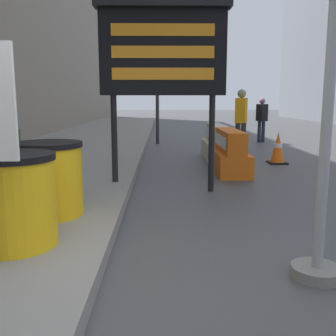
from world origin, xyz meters
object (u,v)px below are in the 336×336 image
at_px(barrel_drum_middle, 49,179).
at_px(traffic_light_near_curb, 157,71).
at_px(barrel_drum_foreground, 13,200).
at_px(jersey_barrier_cream, 217,144).
at_px(message_board, 163,52).
at_px(pedestrian_passerby, 262,116).
at_px(pedestrian_worker, 241,116).
at_px(traffic_cone_near, 278,148).
at_px(jersey_barrier_orange_far, 230,154).

relative_size(barrel_drum_middle, traffic_light_near_curb, 0.25).
distance_m(barrel_drum_foreground, barrel_drum_middle, 1.01).
bearing_deg(traffic_light_near_curb, jersey_barrier_cream, -65.61).
height_order(message_board, pedestrian_passerby, message_board).
relative_size(barrel_drum_middle, pedestrian_worker, 0.48).
xyz_separation_m(barrel_drum_middle, traffic_light_near_curb, (1.18, 9.23, 1.91)).
distance_m(traffic_cone_near, pedestrian_passerby, 5.08).
bearing_deg(jersey_barrier_orange_far, barrel_drum_foreground, -121.12).
xyz_separation_m(traffic_light_near_curb, pedestrian_passerby, (3.81, 0.61, -1.57)).
bearing_deg(traffic_light_near_curb, message_board, -88.59).
bearing_deg(pedestrian_worker, barrel_drum_foreground, -5.72).
relative_size(barrel_drum_foreground, barrel_drum_middle, 1.00).
relative_size(barrel_drum_middle, traffic_cone_near, 1.13).
height_order(barrel_drum_foreground, jersey_barrier_orange_far, barrel_drum_foreground).
bearing_deg(pedestrian_passerby, traffic_light_near_curb, 81.66).
height_order(message_board, jersey_barrier_orange_far, message_board).
xyz_separation_m(jersey_barrier_orange_far, traffic_cone_near, (1.38, 1.18, -0.02)).
xyz_separation_m(jersey_barrier_cream, traffic_cone_near, (1.38, -0.85, -0.01)).
bearing_deg(pedestrian_worker, jersey_barrier_orange_far, 4.36).
relative_size(jersey_barrier_cream, pedestrian_worker, 1.04).
xyz_separation_m(barrel_drum_foreground, barrel_drum_middle, (0.05, 1.00, 0.00)).
bearing_deg(jersey_barrier_orange_far, traffic_light_near_curb, 106.05).
distance_m(traffic_cone_near, traffic_light_near_curb, 5.70).
xyz_separation_m(barrel_drum_foreground, traffic_cone_near, (4.20, 5.86, -0.23)).
height_order(jersey_barrier_cream, pedestrian_worker, pedestrian_worker).
height_order(barrel_drum_middle, pedestrian_worker, pedestrian_worker).
bearing_deg(traffic_light_near_curb, pedestrian_passerby, 9.07).
distance_m(message_board, pedestrian_passerby, 8.80).
height_order(barrel_drum_foreground, traffic_light_near_curb, traffic_light_near_curb).
bearing_deg(message_board, jersey_barrier_orange_far, 50.85).
height_order(jersey_barrier_cream, traffic_cone_near, jersey_barrier_cream).
xyz_separation_m(barrel_drum_foreground, pedestrian_worker, (3.65, 7.72, 0.47)).
relative_size(message_board, traffic_light_near_curb, 0.88).
height_order(barrel_drum_foreground, jersey_barrier_cream, barrel_drum_foreground).
relative_size(barrel_drum_middle, jersey_barrier_cream, 0.46).
bearing_deg(traffic_light_near_curb, barrel_drum_middle, -97.26).
height_order(traffic_light_near_curb, pedestrian_worker, traffic_light_near_curb).
xyz_separation_m(traffic_cone_near, pedestrian_passerby, (0.84, 4.98, 0.57)).
height_order(traffic_cone_near, traffic_light_near_curb, traffic_light_near_curb).
bearing_deg(jersey_barrier_orange_far, pedestrian_passerby, 70.24).
bearing_deg(message_board, pedestrian_passerby, 65.32).
distance_m(barrel_drum_middle, traffic_cone_near, 6.39).
bearing_deg(message_board, traffic_cone_near, 46.29).
distance_m(message_board, jersey_barrier_cream, 4.45).
height_order(barrel_drum_foreground, traffic_cone_near, barrel_drum_foreground).
distance_m(jersey_barrier_orange_far, traffic_light_near_curb, 6.16).
bearing_deg(barrel_drum_foreground, jersey_barrier_orange_far, 58.88).
distance_m(jersey_barrier_orange_far, jersey_barrier_cream, 2.03).
distance_m(jersey_barrier_cream, traffic_cone_near, 1.62).
xyz_separation_m(message_board, pedestrian_passerby, (3.63, 7.91, -1.33)).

